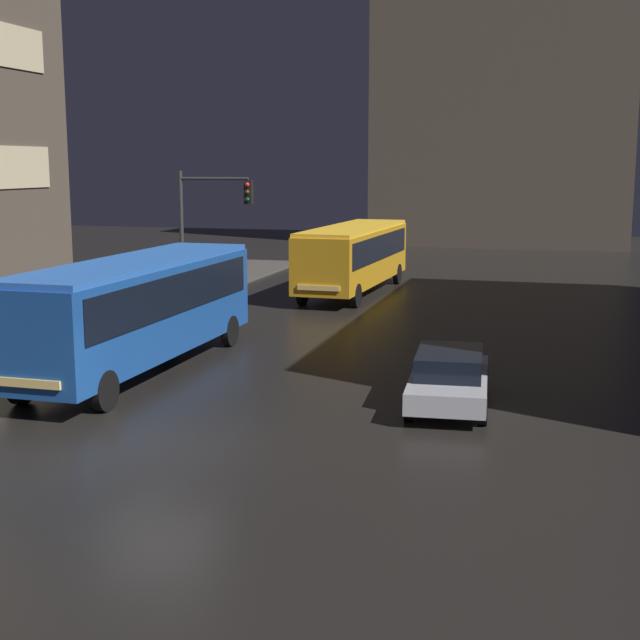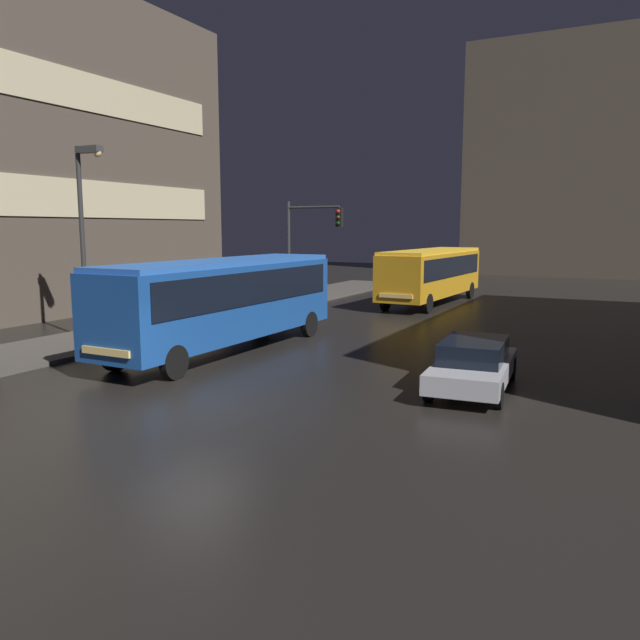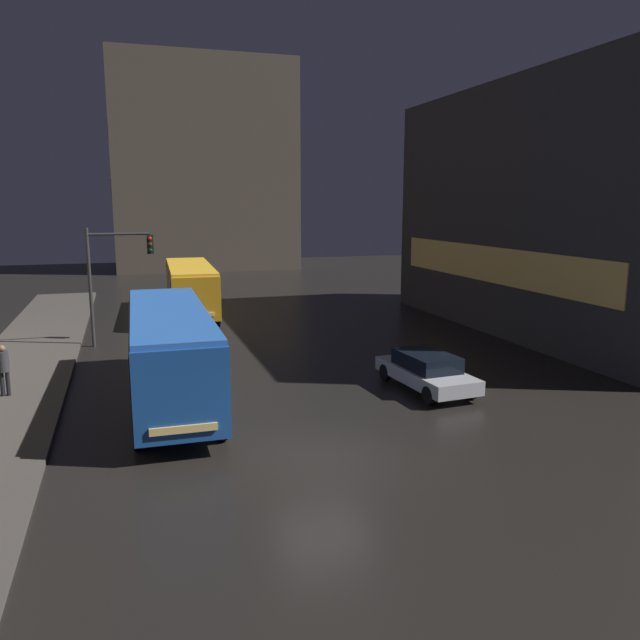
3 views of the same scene
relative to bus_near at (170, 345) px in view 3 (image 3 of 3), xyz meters
name	(u,v)px [view 3 (image 3 of 3)]	position (x,y,z in m)	size (l,w,h in m)	color
ground_plane	(323,458)	(3.47, -6.18, -1.97)	(120.00, 120.00, 0.00)	black
sidewalk_left	(13,383)	(-5.53, 3.82, -1.90)	(4.00, 48.00, 0.15)	#47423D
building_right_block	(576,210)	(21.50, 6.67, 4.34)	(10.07, 21.62, 12.64)	#2D2D33
building_far_backdrop	(202,168)	(6.83, 46.26, 8.35)	(18.07, 12.00, 20.65)	#4C4238
bus_near	(170,345)	(0.00, 0.00, 0.00)	(2.67, 10.92, 3.20)	#194793
bus_far	(190,284)	(2.36, 16.62, -0.08)	(2.96, 10.65, 3.06)	orange
car_taxi	(426,370)	(8.95, -1.31, -1.26)	(2.18, 4.66, 1.35)	#B7B7BC
pedestrian_mid	(3,366)	(-5.46, 1.87, -0.76)	(0.39, 0.39, 1.78)	black
traffic_light_main	(113,266)	(-1.83, 9.58, 1.81)	(3.02, 0.35, 5.57)	#2D2D2D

